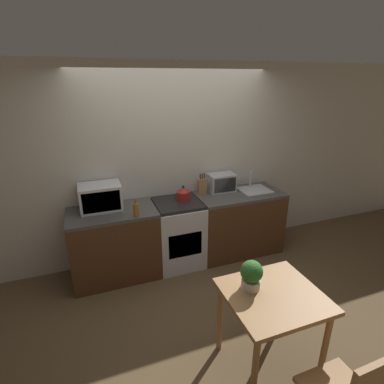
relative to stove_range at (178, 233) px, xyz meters
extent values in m
plane|color=brown|center=(0.08, -0.77, -0.45)|extent=(16.00, 16.00, 0.00)
cube|color=beige|center=(0.08, 0.34, 0.85)|extent=(10.00, 0.06, 2.60)
cube|color=#4C2D19|center=(-0.83, 0.00, -0.02)|extent=(1.05, 0.62, 0.86)
cube|color=#474442|center=(-0.83, 0.00, 0.43)|extent=(1.05, 0.62, 0.04)
cube|color=#4C2D19|center=(0.90, 0.00, -0.02)|extent=(1.20, 0.62, 0.86)
cube|color=#474442|center=(0.90, 0.00, 0.43)|extent=(1.20, 0.62, 0.04)
cube|color=silver|center=(0.00, 0.00, -0.02)|extent=(0.61, 0.62, 0.86)
cube|color=black|center=(0.00, 0.00, 0.43)|extent=(0.58, 0.57, 0.04)
cube|color=black|center=(0.00, -0.30, -0.02)|extent=(0.44, 0.02, 0.32)
cylinder|color=maroon|center=(0.10, 0.05, 0.51)|extent=(0.19, 0.19, 0.11)
cone|color=maroon|center=(0.10, 0.05, 0.59)|extent=(0.18, 0.18, 0.05)
sphere|color=black|center=(0.10, 0.05, 0.63)|extent=(0.03, 0.03, 0.03)
cube|color=silver|center=(-0.93, 0.12, 0.61)|extent=(0.49, 0.35, 0.31)
cube|color=black|center=(-0.93, -0.05, 0.61)|extent=(0.43, 0.01, 0.25)
cylinder|color=olive|center=(-0.57, -0.24, 0.53)|extent=(0.07, 0.07, 0.16)
cylinder|color=olive|center=(-0.57, -0.24, 0.64)|extent=(0.02, 0.02, 0.06)
cube|color=#9E7042|center=(0.41, 0.17, 0.56)|extent=(0.12, 0.06, 0.22)
cylinder|color=black|center=(0.38, 0.17, 0.70)|extent=(0.01, 0.01, 0.07)
cylinder|color=black|center=(0.41, 0.17, 0.70)|extent=(0.01, 0.01, 0.07)
cylinder|color=black|center=(0.44, 0.17, 0.70)|extent=(0.01, 0.01, 0.07)
cube|color=#ADAFB5|center=(0.70, 0.17, 0.58)|extent=(0.37, 0.24, 0.25)
cube|color=black|center=(0.70, 0.05, 0.58)|extent=(0.32, 0.01, 0.20)
cube|color=#ADAFB5|center=(1.14, 0.00, 0.46)|extent=(0.42, 0.37, 0.02)
cylinder|color=#ADAFB5|center=(1.14, 0.13, 0.58)|extent=(0.03, 0.03, 0.22)
cube|color=#9E7042|center=(0.24, -1.79, 0.30)|extent=(0.77, 0.71, 0.04)
cylinder|color=#9E7042|center=(-0.08, -2.08, -0.08)|extent=(0.05, 0.05, 0.73)
cylinder|color=#9E7042|center=(0.56, -2.08, -0.08)|extent=(0.05, 0.05, 0.73)
cylinder|color=#9E7042|center=(-0.08, -1.50, -0.08)|extent=(0.05, 0.05, 0.73)
cylinder|color=#9E7042|center=(0.56, -1.50, -0.08)|extent=(0.05, 0.05, 0.73)
cylinder|color=#9E7042|center=(0.52, -2.26, -0.24)|extent=(0.04, 0.04, 0.42)
cylinder|color=beige|center=(0.10, -1.66, 0.36)|extent=(0.15, 0.15, 0.08)
sphere|color=#2D6B28|center=(0.10, -1.66, 0.48)|extent=(0.18, 0.18, 0.18)
camera|label=1|loc=(-1.05, -3.39, 1.95)|focal=28.00mm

